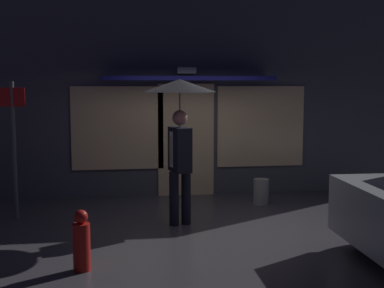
# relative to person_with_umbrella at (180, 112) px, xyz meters

# --- Properties ---
(ground_plane) EXTENTS (18.00, 18.00, 0.00)m
(ground_plane) POSITION_rel_person_with_umbrella_xyz_m (0.38, -0.02, -1.77)
(ground_plane) COLOR #423F44
(building_facade) EXTENTS (8.78, 1.00, 4.06)m
(building_facade) POSITION_rel_person_with_umbrella_xyz_m (0.38, 2.31, 0.24)
(building_facade) COLOR #4C4C56
(building_facade) RESTS_ON ground
(person_with_umbrella) EXTENTS (1.12, 1.12, 2.27)m
(person_with_umbrella) POSITION_rel_person_with_umbrella_xyz_m (0.00, 0.00, 0.00)
(person_with_umbrella) COLOR black
(person_with_umbrella) RESTS_ON ground
(street_sign_post) EXTENTS (0.40, 0.07, 2.24)m
(street_sign_post) POSITION_rel_person_with_umbrella_xyz_m (-2.60, 0.67, -0.50)
(street_sign_post) COLOR #595B60
(street_sign_post) RESTS_ON ground
(sidewalk_bollard) EXTENTS (0.28, 0.28, 0.47)m
(sidewalk_bollard) POSITION_rel_person_with_umbrella_xyz_m (1.64, 1.18, -1.54)
(sidewalk_bollard) COLOR #9E998E
(sidewalk_bollard) RESTS_ON ground
(fire_hydrant) EXTENTS (0.21, 0.21, 0.73)m
(fire_hydrant) POSITION_rel_person_with_umbrella_xyz_m (-1.39, -1.84, -1.43)
(fire_hydrant) COLOR #B21914
(fire_hydrant) RESTS_ON ground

